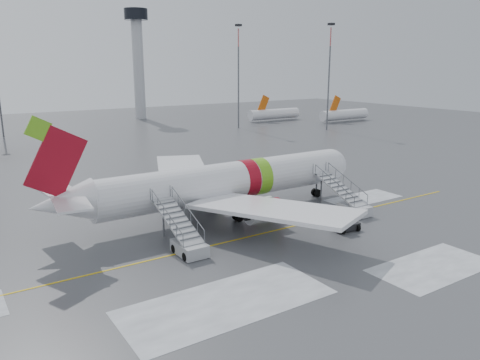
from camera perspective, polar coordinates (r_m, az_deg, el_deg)
ground at (r=41.94m, az=-1.85°, el=-7.04°), size 260.00×260.00×0.00m
airliner at (r=47.05m, az=-2.31°, el=-0.35°), size 35.03×32.97×11.18m
airstair_fwd at (r=49.79m, az=13.16°, el=-2.72°), size 2.05×7.70×3.48m
airstair_aft at (r=38.87m, az=-6.70°, el=-7.17°), size 2.05×7.70×3.48m
pushback_tug at (r=44.48m, az=12.62°, el=-5.28°), size 2.60×2.05×1.42m
control_tower at (r=138.05m, az=-12.36°, el=15.09°), size 6.40×6.40×30.00m
light_mast_far_ne at (r=114.06m, az=-0.19°, el=13.26°), size 1.20×1.20×24.25m
light_mast_far_e at (r=113.08m, az=10.83°, el=13.02°), size 1.20×1.20×24.25m
distant_aircraft at (r=128.83m, az=7.03°, el=7.05°), size 35.00×18.00×8.00m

